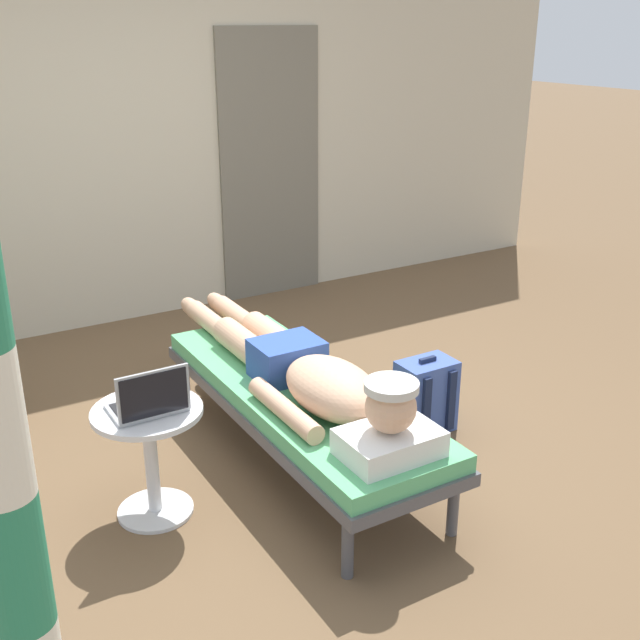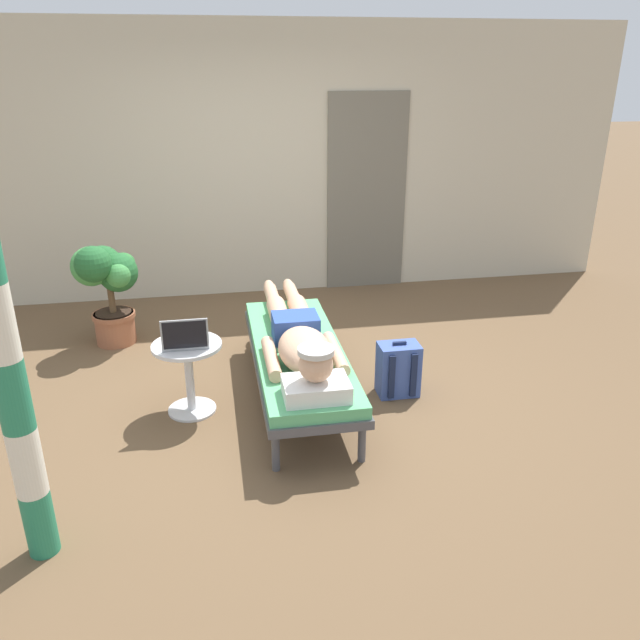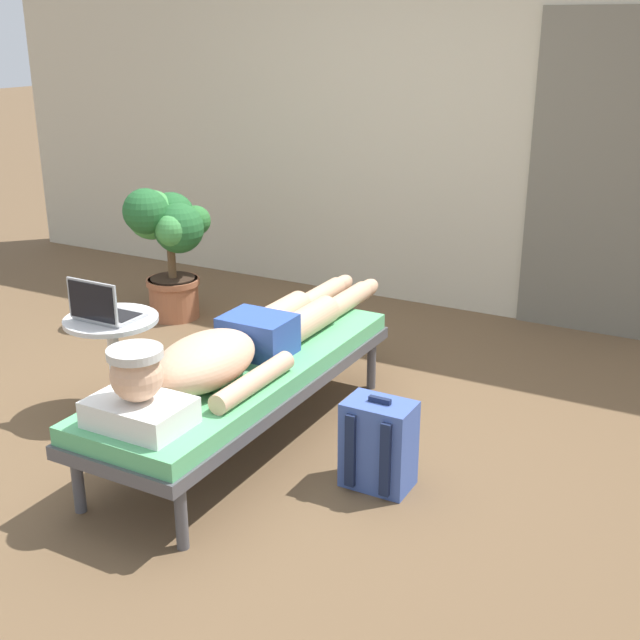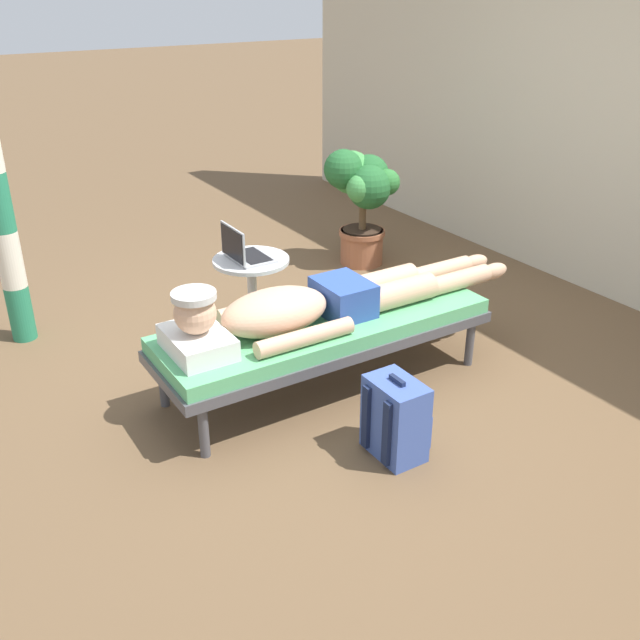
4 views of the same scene
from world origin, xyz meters
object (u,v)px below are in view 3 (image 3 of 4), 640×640
person_reclining (235,347)px  laptop (103,310)px  side_table (114,348)px  backpack (379,445)px  lounge_chair (245,376)px  potted_plant (167,235)px

person_reclining → laptop: 0.78m
side_table → backpack: 1.52m
lounge_chair → potted_plant: (-1.46, 1.26, 0.25)m
side_table → potted_plant: 1.50m
lounge_chair → person_reclining: size_ratio=0.88×
lounge_chair → side_table: size_ratio=3.66×
lounge_chair → backpack: size_ratio=4.51×
person_reclining → laptop: bearing=-178.3°
lounge_chair → person_reclining: 0.19m
laptop → person_reclining: bearing=1.7°
person_reclining → backpack: bearing=1.3°
laptop → side_table: bearing=90.0°
laptop → backpack: bearing=1.5°
person_reclining → potted_plant: size_ratio=2.36×
backpack → side_table: bearing=179.6°
lounge_chair → potted_plant: potted_plant is taller
backpack → laptop: bearing=-178.5°
side_table → person_reclining: bearing=-2.1°
lounge_chair → laptop: bearing=-172.7°
lounge_chair → side_table: side_table is taller
lounge_chair → side_table: 0.78m
lounge_chair → laptop: laptop is taller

